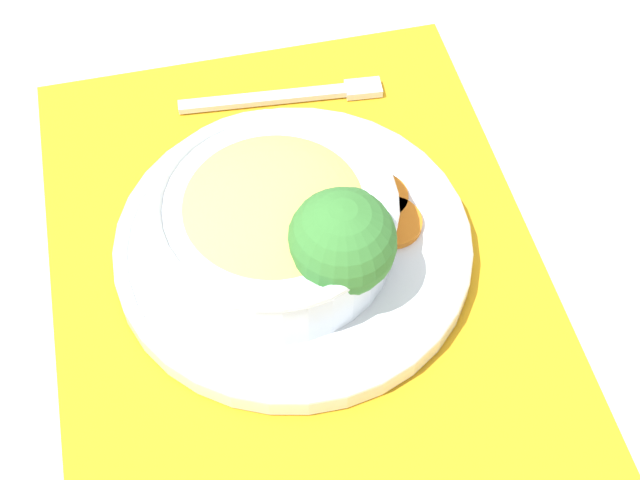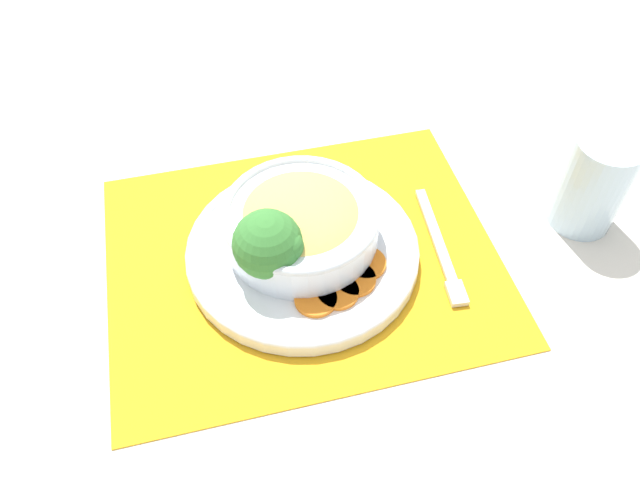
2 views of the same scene
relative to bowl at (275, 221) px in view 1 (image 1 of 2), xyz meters
name	(u,v)px [view 1 (image 1 of 2)]	position (x,y,z in m)	size (l,w,h in m)	color
ground_plane	(294,255)	(0.00, 0.01, -0.05)	(4.00, 4.00, 0.00)	beige
placemat	(294,253)	(0.00, 0.01, -0.05)	(0.51, 0.44, 0.00)	orange
plate	(293,244)	(0.00, 0.01, -0.04)	(0.28, 0.28, 0.02)	silver
bowl	(275,221)	(0.00, 0.00, 0.00)	(0.18, 0.18, 0.06)	silver
broccoli_floret	(342,241)	(0.04, 0.05, 0.02)	(0.08, 0.08, 0.09)	#759E51
carrot_slice_near	(392,222)	(-0.01, 0.09, -0.03)	(0.05, 0.05, 0.01)	orange
carrot_slice_middle	(378,197)	(-0.04, 0.08, -0.03)	(0.05, 0.05, 0.01)	orange
carrot_slice_far	(356,178)	(-0.06, 0.07, -0.03)	(0.05, 0.05, 0.01)	orange
carrot_slice_extra	(328,165)	(-0.07, 0.05, -0.03)	(0.05, 0.05, 0.01)	orange
fork	(301,95)	(-0.17, 0.03, -0.04)	(0.02, 0.18, 0.01)	silver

